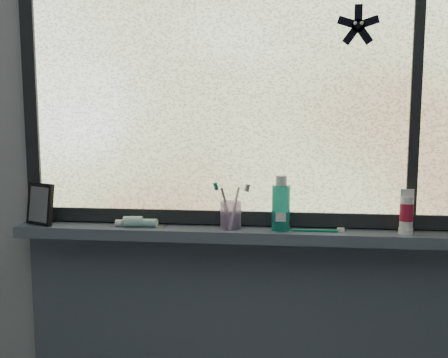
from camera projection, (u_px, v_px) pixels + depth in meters
wall_back at (240, 162)px, 1.82m from camera, size 3.00×0.01×2.50m
windowsill at (238, 234)px, 1.78m from camera, size 1.62×0.14×0.04m
window_pane at (240, 84)px, 1.76m from camera, size 1.50×0.01×1.00m
frame_bottom at (239, 217)px, 1.82m from camera, size 1.60×0.03×0.05m
frame_left at (31, 85)px, 1.84m from camera, size 0.05×0.03×1.10m
frame_mullion at (416, 83)px, 1.69m from camera, size 0.03×0.03×1.00m
starfish_sticker at (358, 26)px, 1.68m from camera, size 0.15×0.02×0.15m
vanity_mirror at (40, 204)px, 1.83m from camera, size 0.14×0.11×0.15m
toothpaste_tube at (139, 222)px, 1.80m from camera, size 0.22×0.05×0.04m
toothbrush_cup at (231, 215)px, 1.77m from camera, size 0.10×0.10×0.10m
toothbrush_lying at (315, 230)px, 1.72m from camera, size 0.20×0.02×0.01m
mouthwash_bottle at (281, 203)px, 1.73m from camera, size 0.06×0.06×0.16m
cream_tube at (407, 210)px, 1.68m from camera, size 0.06×0.06×0.11m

